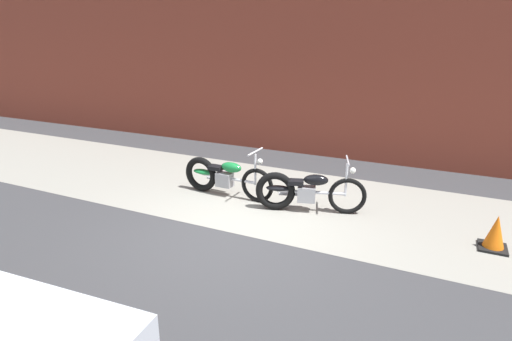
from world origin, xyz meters
name	(u,v)px	position (x,y,z in m)	size (l,w,h in m)	color
ground_plane	(233,233)	(0.00, 0.00, 0.00)	(80.00, 80.00, 0.00)	#38383A
sidewalk_slab	(274,196)	(0.00, 1.75, 0.00)	(36.00, 3.50, 0.01)	gray
brick_building_wall	(328,33)	(0.00, 5.20, 3.14)	(36.00, 0.50, 6.28)	brown
motorcycle_green	(221,176)	(-1.00, 1.40, 0.40)	(2.01, 0.58, 1.03)	black
motorcycle_black	(302,191)	(0.74, 1.32, 0.40)	(1.95, 0.81, 1.03)	black
traffic_cone	(495,234)	(3.83, 1.22, 0.25)	(0.40, 0.40, 0.55)	orange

